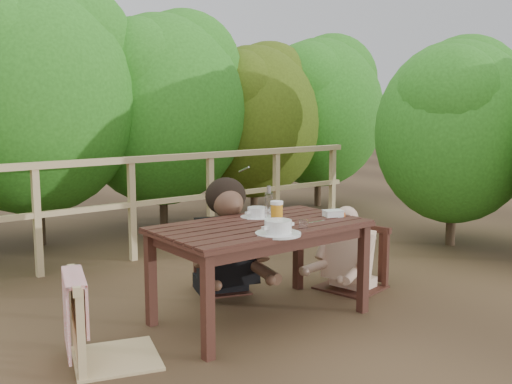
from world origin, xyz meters
TOP-DOWN VIEW (x-y plane):
  - ground at (0.00, 0.00)m, footprint 60.00×60.00m
  - table at (0.00, 0.00)m, footprint 1.45×0.82m
  - chair_left at (-1.10, -0.02)m, footprint 0.63×0.63m
  - chair_far at (0.15, 0.70)m, footprint 0.52×0.52m
  - chair_right at (1.02, 0.09)m, footprint 0.56×0.56m
  - woman at (0.15, 0.72)m, footprint 0.78×0.86m
  - diner_right at (1.05, 0.09)m, footprint 0.65×0.57m
  - railing at (0.00, 2.00)m, footprint 5.60×0.10m
  - hedge_row at (0.40, 3.20)m, footprint 6.60×1.60m
  - soup_near at (-0.10, -0.31)m, footprint 0.30×0.30m
  - soup_far at (0.14, 0.22)m, footprint 0.25×0.25m
  - bread_roll at (0.05, -0.19)m, footprint 0.13×0.10m
  - beer_glass at (0.10, -0.06)m, footprint 0.09×0.09m
  - bottle at (0.14, 0.08)m, footprint 0.06×0.06m
  - tumbler at (0.13, -0.30)m, footprint 0.06×0.06m
  - butter_tub at (0.59, -0.11)m, footprint 0.16×0.14m

SIDE VIEW (x-z plane):
  - ground at x=0.00m, z-range 0.00..0.00m
  - table at x=0.00m, z-range 0.00..0.67m
  - chair_far at x=0.15m, z-range 0.00..0.82m
  - chair_right at x=1.02m, z-range 0.00..0.96m
  - railing at x=0.00m, z-range 0.00..1.01m
  - chair_left at x=-1.10m, z-range 0.00..1.02m
  - diner_right at x=1.05m, z-range 0.00..1.15m
  - butter_tub at x=0.59m, z-range 0.67..0.73m
  - tumbler at x=0.13m, z-range 0.67..0.74m
  - bread_roll at x=0.05m, z-range 0.67..0.75m
  - soup_far at x=0.14m, z-range 0.67..0.75m
  - woman at x=0.15m, z-range 0.00..1.43m
  - soup_near at x=-0.10m, z-range 0.67..0.77m
  - beer_glass at x=0.10m, z-range 0.67..0.84m
  - bottle at x=0.14m, z-range 0.67..0.93m
  - hedge_row at x=0.40m, z-range 0.00..3.80m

